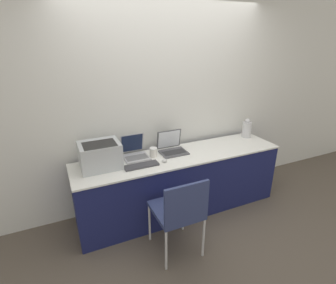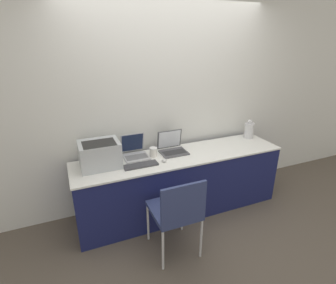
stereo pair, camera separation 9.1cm
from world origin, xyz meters
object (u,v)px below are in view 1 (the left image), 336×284
at_px(chair, 179,209).
at_px(coffee_cup, 153,152).
at_px(laptop_left, 135,152).
at_px(laptop_right, 172,147).
at_px(mouse, 165,161).
at_px(external_keyboard, 141,166).
at_px(metal_pitcher, 247,129).
at_px(printer, 100,154).

bearing_deg(chair, coffee_cup, 87.23).
xyz_separation_m(laptop_left, laptop_right, (0.46, -0.05, -0.00)).
height_order(coffee_cup, mouse, coffee_cup).
bearing_deg(external_keyboard, metal_pitcher, 8.85).
relative_size(laptop_right, chair, 0.36).
bearing_deg(laptop_left, mouse, -47.31).
distance_m(coffee_cup, metal_pitcher, 1.45).
height_order(printer, laptop_right, printer).
height_order(laptop_left, chair, laptop_left).
bearing_deg(external_keyboard, coffee_cup, 40.49).
bearing_deg(laptop_left, metal_pitcher, -0.53).
bearing_deg(metal_pitcher, chair, -150.57).
bearing_deg(laptop_left, printer, -165.42).
bearing_deg(mouse, external_keyboard, 177.95).
bearing_deg(printer, chair, -51.88).
relative_size(laptop_right, mouse, 5.39).
bearing_deg(chair, printer, 128.12).
relative_size(laptop_left, metal_pitcher, 1.17).
height_order(external_keyboard, mouse, mouse).
xyz_separation_m(laptop_left, metal_pitcher, (1.65, -0.02, 0.06)).
xyz_separation_m(laptop_right, coffee_cup, (-0.26, -0.04, -0.00)).
height_order(printer, coffee_cup, printer).
relative_size(laptop_right, coffee_cup, 2.91).
distance_m(printer, mouse, 0.71).
bearing_deg(laptop_right, mouse, -130.73).
distance_m(laptop_left, external_keyboard, 0.28).
height_order(printer, metal_pitcher, printer).
bearing_deg(chair, metal_pitcher, 29.43).
height_order(laptop_left, metal_pitcher, metal_pitcher).
xyz_separation_m(laptop_left, mouse, (0.26, -0.28, -0.04)).
bearing_deg(laptop_left, chair, -79.05).
bearing_deg(chair, laptop_left, 100.95).
bearing_deg(external_keyboard, printer, 157.85).
height_order(metal_pitcher, chair, metal_pitcher).
relative_size(coffee_cup, chair, 0.12).
bearing_deg(printer, external_keyboard, -22.15).
distance_m(mouse, chair, 0.63).
bearing_deg(laptop_right, chair, -110.34).
bearing_deg(laptop_right, laptop_left, 173.63).
relative_size(printer, chair, 0.48).
bearing_deg(metal_pitcher, laptop_right, -178.25).
xyz_separation_m(mouse, chair, (-0.10, -0.57, -0.26)).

